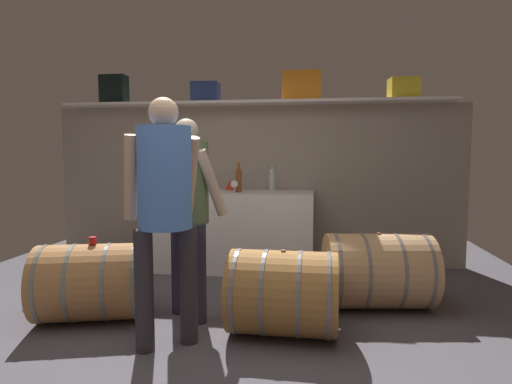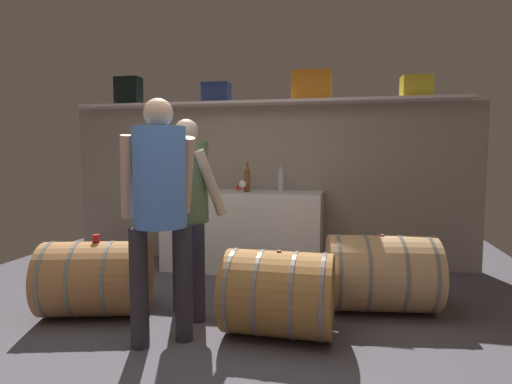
{
  "view_description": "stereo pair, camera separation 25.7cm",
  "coord_description": "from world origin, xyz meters",
  "px_view_note": "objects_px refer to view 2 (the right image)",
  "views": [
    {
      "loc": [
        0.73,
        -2.6,
        1.33
      ],
      "look_at": [
        0.26,
        0.85,
        1.02
      ],
      "focal_mm": 29.99,
      "sensor_mm": 36.0,
      "label": 1
    },
    {
      "loc": [
        0.99,
        -2.56,
        1.33
      ],
      "look_at": [
        0.26,
        0.85,
        1.02
      ],
      "focal_mm": 29.99,
      "sensor_mm": 36.0,
      "label": 2
    }
  ],
  "objects_px": {
    "wine_barrel_far": "(279,293)",
    "winemaker_pouring": "(188,197)",
    "wine_bottle_dark": "(181,179)",
    "wine_bottle_clear": "(281,180)",
    "work_cabinet": "(243,230)",
    "wine_bottle_amber": "(247,179)",
    "toolcase_navy": "(216,93)",
    "red_funnel": "(240,185)",
    "toolcase_black": "(128,91)",
    "tasting_cup": "(96,238)",
    "wine_glass": "(242,185)",
    "visitor_tasting": "(160,196)",
    "toolcase_yellow": "(416,87)",
    "wine_barrel_flank": "(381,273)",
    "toolcase_orange": "(312,86)",
    "wine_barrel_near": "(96,278)"
  },
  "relations": [
    {
      "from": "toolcase_black",
      "to": "wine_bottle_clear",
      "type": "bearing_deg",
      "value": -4.31
    },
    {
      "from": "tasting_cup",
      "to": "wine_barrel_far",
      "type": "bearing_deg",
      "value": -2.71
    },
    {
      "from": "winemaker_pouring",
      "to": "wine_barrel_far",
      "type": "bearing_deg",
      "value": 23.26
    },
    {
      "from": "work_cabinet",
      "to": "wine_bottle_amber",
      "type": "relative_size",
      "value": 5.37
    },
    {
      "from": "wine_bottle_dark",
      "to": "wine_bottle_amber",
      "type": "bearing_deg",
      "value": -11.19
    },
    {
      "from": "wine_bottle_dark",
      "to": "wine_barrel_near",
      "type": "height_order",
      "value": "wine_bottle_dark"
    },
    {
      "from": "toolcase_black",
      "to": "wine_bottle_dark",
      "type": "bearing_deg",
      "value": -10.08
    },
    {
      "from": "toolcase_black",
      "to": "wine_bottle_amber",
      "type": "height_order",
      "value": "toolcase_black"
    },
    {
      "from": "wine_bottle_dark",
      "to": "wine_bottle_amber",
      "type": "height_order",
      "value": "wine_bottle_amber"
    },
    {
      "from": "wine_bottle_dark",
      "to": "wine_bottle_clear",
      "type": "height_order",
      "value": "wine_bottle_clear"
    },
    {
      "from": "toolcase_orange",
      "to": "wine_bottle_dark",
      "type": "height_order",
      "value": "toolcase_orange"
    },
    {
      "from": "wine_barrel_far",
      "to": "winemaker_pouring",
      "type": "xyz_separation_m",
      "value": [
        -0.78,
        0.22,
        0.67
      ]
    },
    {
      "from": "wine_bottle_dark",
      "to": "tasting_cup",
      "type": "relative_size",
      "value": 4.82
    },
    {
      "from": "wine_glass",
      "to": "winemaker_pouring",
      "type": "distance_m",
      "value": 1.33
    },
    {
      "from": "toolcase_yellow",
      "to": "winemaker_pouring",
      "type": "relative_size",
      "value": 0.19
    },
    {
      "from": "work_cabinet",
      "to": "wine_bottle_amber",
      "type": "xyz_separation_m",
      "value": [
        0.06,
        -0.06,
        0.6
      ]
    },
    {
      "from": "wine_bottle_dark",
      "to": "tasting_cup",
      "type": "height_order",
      "value": "wine_bottle_dark"
    },
    {
      "from": "toolcase_black",
      "to": "wine_bottle_clear",
      "type": "distance_m",
      "value": 2.24
    },
    {
      "from": "wine_bottle_clear",
      "to": "winemaker_pouring",
      "type": "relative_size",
      "value": 0.19
    },
    {
      "from": "wine_glass",
      "to": "wine_bottle_dark",
      "type": "bearing_deg",
      "value": 161.46
    },
    {
      "from": "wine_bottle_amber",
      "to": "visitor_tasting",
      "type": "xyz_separation_m",
      "value": [
        -0.15,
        -1.96,
        -0.0
      ]
    },
    {
      "from": "wine_bottle_dark",
      "to": "red_funnel",
      "type": "relative_size",
      "value": 2.4
    },
    {
      "from": "toolcase_black",
      "to": "wine_bottle_dark",
      "type": "xyz_separation_m",
      "value": [
        0.73,
        -0.14,
        -1.09
      ]
    },
    {
      "from": "toolcase_black",
      "to": "wine_barrel_flank",
      "type": "xyz_separation_m",
      "value": [
        2.99,
        -1.3,
        -1.79
      ]
    },
    {
      "from": "wine_bottle_clear",
      "to": "visitor_tasting",
      "type": "distance_m",
      "value": 2.17
    },
    {
      "from": "toolcase_orange",
      "to": "wine_glass",
      "type": "xyz_separation_m",
      "value": [
        -0.71,
        -0.42,
        -1.11
      ]
    },
    {
      "from": "toolcase_navy",
      "to": "red_funnel",
      "type": "distance_m",
      "value": 1.14
    },
    {
      "from": "toolcase_navy",
      "to": "visitor_tasting",
      "type": "height_order",
      "value": "toolcase_navy"
    },
    {
      "from": "toolcase_black",
      "to": "wine_glass",
      "type": "xyz_separation_m",
      "value": [
        1.57,
        -0.42,
        -1.12
      ]
    },
    {
      "from": "wine_barrel_near",
      "to": "visitor_tasting",
      "type": "relative_size",
      "value": 0.57
    },
    {
      "from": "wine_bottle_clear",
      "to": "winemaker_pouring",
      "type": "distance_m",
      "value": 1.66
    },
    {
      "from": "wine_bottle_dark",
      "to": "red_funnel",
      "type": "xyz_separation_m",
      "value": [
        0.71,
        0.1,
        -0.06
      ]
    },
    {
      "from": "toolcase_navy",
      "to": "wine_barrel_far",
      "type": "height_order",
      "value": "toolcase_navy"
    },
    {
      "from": "wine_barrel_near",
      "to": "wine_barrel_far",
      "type": "distance_m",
      "value": 1.54
    },
    {
      "from": "wine_barrel_near",
      "to": "red_funnel",
      "type": "bearing_deg",
      "value": 52.7
    },
    {
      "from": "work_cabinet",
      "to": "wine_barrel_near",
      "type": "relative_size",
      "value": 1.86
    },
    {
      "from": "work_cabinet",
      "to": "visitor_tasting",
      "type": "height_order",
      "value": "visitor_tasting"
    },
    {
      "from": "toolcase_black",
      "to": "red_funnel",
      "type": "xyz_separation_m",
      "value": [
        1.44,
        -0.04,
        -1.15
      ]
    },
    {
      "from": "toolcase_black",
      "to": "toolcase_yellow",
      "type": "xyz_separation_m",
      "value": [
        3.41,
        0.0,
        -0.06
      ]
    },
    {
      "from": "wine_bottle_clear",
      "to": "tasting_cup",
      "type": "bearing_deg",
      "value": -125.99
    },
    {
      "from": "work_cabinet",
      "to": "tasting_cup",
      "type": "bearing_deg",
      "value": -116.8
    },
    {
      "from": "toolcase_navy",
      "to": "winemaker_pouring",
      "type": "height_order",
      "value": "toolcase_navy"
    },
    {
      "from": "wine_glass",
      "to": "toolcase_black",
      "type": "bearing_deg",
      "value": 165.1
    },
    {
      "from": "tasting_cup",
      "to": "wine_barrel_near",
      "type": "bearing_deg",
      "value": 180.0
    },
    {
      "from": "wine_bottle_amber",
      "to": "wine_barrel_flank",
      "type": "xyz_separation_m",
      "value": [
        1.39,
        -0.99,
        -0.72
      ]
    },
    {
      "from": "wine_bottle_dark",
      "to": "wine_bottle_clear",
      "type": "bearing_deg",
      "value": -1.31
    },
    {
      "from": "toolcase_navy",
      "to": "toolcase_orange",
      "type": "xyz_separation_m",
      "value": [
        1.14,
        0.0,
        0.05
      ]
    },
    {
      "from": "toolcase_navy",
      "to": "toolcase_yellow",
      "type": "relative_size",
      "value": 1.02
    },
    {
      "from": "toolcase_yellow",
      "to": "tasting_cup",
      "type": "xyz_separation_m",
      "value": [
        -2.71,
        -1.89,
        -1.41
      ]
    },
    {
      "from": "red_funnel",
      "to": "wine_barrel_far",
      "type": "height_order",
      "value": "red_funnel"
    }
  ]
}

